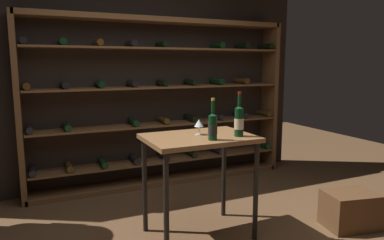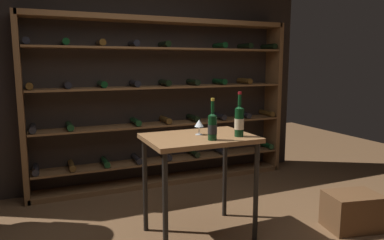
{
  "view_description": "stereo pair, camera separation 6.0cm",
  "coord_description": "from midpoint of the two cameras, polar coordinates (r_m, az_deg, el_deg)",
  "views": [
    {
      "loc": [
        -1.18,
        -2.43,
        1.54
      ],
      "look_at": [
        0.07,
        0.29,
        1.06
      ],
      "focal_mm": 33.36,
      "sensor_mm": 36.0,
      "label": 1
    },
    {
      "loc": [
        -1.13,
        -2.45,
        1.54
      ],
      "look_at": [
        0.07,
        0.29,
        1.06
      ],
      "focal_mm": 33.36,
      "sensor_mm": 36.0,
      "label": 2
    }
  ],
  "objects": [
    {
      "name": "wine_rack",
      "position": [
        4.54,
        -5.21,
        2.65
      ],
      "size": [
        3.37,
        0.32,
        2.09
      ],
      "color": "brown",
      "rests_on": "ground"
    },
    {
      "name": "wine_bottle_green_slim",
      "position": [
        3.08,
        6.99,
        -0.09
      ],
      "size": [
        0.08,
        0.08,
        0.39
      ],
      "color": "black",
      "rests_on": "tasting_table"
    },
    {
      "name": "tasting_table",
      "position": [
        3.13,
        0.58,
        -4.7
      ],
      "size": [
        0.93,
        0.66,
        0.92
      ],
      "color": "brown",
      "rests_on": "ground"
    },
    {
      "name": "wine_bottle_amber_reserve",
      "position": [
        2.91,
        2.75,
        -0.94
      ],
      "size": [
        0.08,
        0.08,
        0.35
      ],
      "color": "black",
      "rests_on": "tasting_table"
    },
    {
      "name": "wine_glass_stemmed_right",
      "position": [
        3.13,
        0.57,
        -0.61
      ],
      "size": [
        0.08,
        0.08,
        0.14
      ],
      "color": "silver",
      "rests_on": "tasting_table"
    },
    {
      "name": "back_wall",
      "position": [
        4.61,
        -10.34,
        7.59
      ],
      "size": [
        4.82,
        0.1,
        2.87
      ],
      "primitive_type": "cube",
      "color": "black",
      "rests_on": "ground"
    },
    {
      "name": "wine_crate",
      "position": [
        3.77,
        23.59,
        -13.01
      ],
      "size": [
        0.54,
        0.43,
        0.34
      ],
      "primitive_type": "cube",
      "rotation": [
        0.0,
        0.0,
        -0.21
      ],
      "color": "brown",
      "rests_on": "ground"
    }
  ]
}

